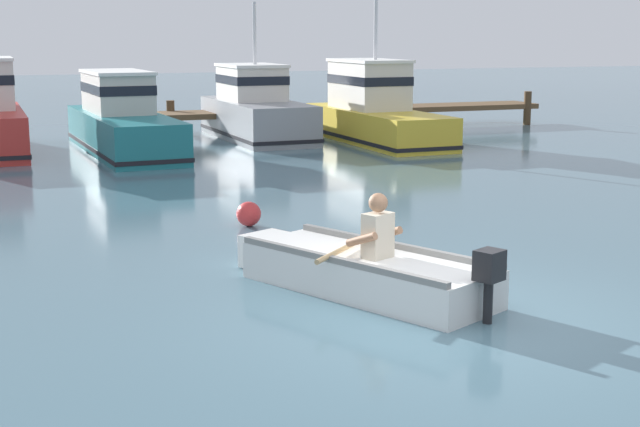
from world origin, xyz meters
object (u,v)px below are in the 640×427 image
moored_boat_teal (122,122)px  moored_boat_grey (256,111)px  moored_boat_yellow (374,111)px  mooring_buoy (249,214)px  rowboat_with_person (363,270)px

moored_boat_teal → moored_boat_grey: moored_boat_grey is taller
moored_boat_yellow → mooring_buoy: 11.61m
moored_boat_yellow → rowboat_with_person: bearing=-114.2°
moored_boat_teal → moored_boat_grey: size_ratio=1.26×
moored_boat_teal → moored_boat_yellow: 6.86m
rowboat_with_person → moored_boat_yellow: (6.12, 13.66, 0.57)m
moored_boat_teal → mooring_buoy: 9.87m
moored_boat_grey → moored_boat_yellow: size_ratio=0.86×
moored_boat_teal → mooring_buoy: (0.49, -9.84, -0.56)m
moored_boat_grey → moored_boat_yellow: (2.88, -1.75, 0.03)m
rowboat_with_person → moored_boat_teal: 13.84m
moored_boat_teal → moored_boat_yellow: moored_boat_yellow is taller
rowboat_with_person → moored_boat_yellow: 14.98m
rowboat_with_person → moored_boat_yellow: bearing=65.8°
rowboat_with_person → moored_boat_teal: size_ratio=0.53×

